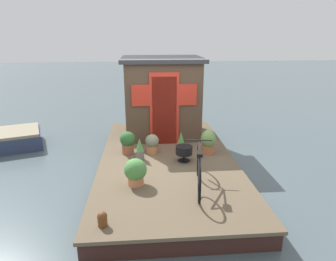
% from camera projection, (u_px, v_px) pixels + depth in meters
% --- Properties ---
extents(ground_plane, '(60.00, 60.00, 0.00)m').
position_uv_depth(ground_plane, '(167.00, 172.00, 6.90)').
color(ground_plane, '#4C5B60').
extents(houseboat_deck, '(5.67, 2.98, 0.37)m').
position_uv_depth(houseboat_deck, '(167.00, 165.00, 6.84)').
color(houseboat_deck, brown).
rests_on(houseboat_deck, ground_plane).
extents(houseboat_cabin, '(1.84, 2.11, 2.09)m').
position_uv_depth(houseboat_cabin, '(162.00, 96.00, 8.10)').
color(houseboat_cabin, '#4C3828').
rests_on(houseboat_cabin, houseboat_deck).
extents(bicycle, '(1.63, 0.50, 0.77)m').
position_uv_depth(bicycle, '(199.00, 169.00, 5.36)').
color(bicycle, black).
rests_on(bicycle, houseboat_deck).
extents(potted_plant_geranium, '(0.19, 0.19, 0.50)m').
position_uv_depth(potted_plant_geranium, '(140.00, 150.00, 6.58)').
color(potted_plant_geranium, slate).
rests_on(potted_plant_geranium, houseboat_deck).
extents(potted_plant_thyme, '(0.18, 0.18, 0.49)m').
position_uv_depth(potted_plant_thyme, '(181.00, 142.00, 7.05)').
color(potted_plant_thyme, '#B2603D').
rests_on(potted_plant_thyme, houseboat_deck).
extents(potted_plant_basil, '(0.31, 0.31, 0.46)m').
position_uv_depth(potted_plant_basil, '(152.00, 143.00, 6.95)').
color(potted_plant_basil, '#C6754C').
rests_on(potted_plant_basil, houseboat_deck).
extents(potted_plant_mint, '(0.35, 0.35, 0.53)m').
position_uv_depth(potted_plant_mint, '(128.00, 142.00, 6.91)').
color(potted_plant_mint, '#935138').
rests_on(potted_plant_mint, houseboat_deck).
extents(potted_plant_sage, '(0.34, 0.34, 0.57)m').
position_uv_depth(potted_plant_sage, '(208.00, 142.00, 6.93)').
color(potted_plant_sage, '#B2603D').
rests_on(potted_plant_sage, houseboat_deck).
extents(potted_plant_rosemary, '(0.42, 0.42, 0.51)m').
position_uv_depth(potted_plant_rosemary, '(135.00, 171.00, 5.46)').
color(potted_plant_rosemary, '#C6754C').
rests_on(potted_plant_rosemary, houseboat_deck).
extents(charcoal_grill, '(0.36, 0.36, 0.35)m').
position_uv_depth(charcoal_grill, '(184.00, 151.00, 6.51)').
color(charcoal_grill, black).
rests_on(charcoal_grill, houseboat_deck).
extents(mooring_bollard, '(0.15, 0.15, 0.23)m').
position_uv_depth(mooring_bollard, '(102.00, 219.00, 4.31)').
color(mooring_bollard, brown).
rests_on(mooring_bollard, houseboat_deck).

